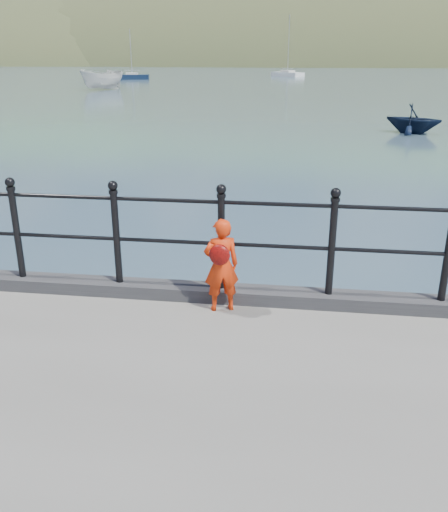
# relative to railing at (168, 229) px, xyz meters

# --- Properties ---
(ground) EXTENTS (600.00, 600.00, 0.00)m
(ground) POSITION_rel_railing_xyz_m (-0.00, 0.15, -1.82)
(ground) COLOR #2D4251
(ground) RESTS_ON ground
(kerb) EXTENTS (60.00, 0.30, 0.15)m
(kerb) POSITION_rel_railing_xyz_m (-0.00, -0.00, -0.75)
(kerb) COLOR #28282B
(kerb) RESTS_ON quay
(railing) EXTENTS (18.11, 0.11, 1.20)m
(railing) POSITION_rel_railing_xyz_m (0.00, 0.00, 0.00)
(railing) COLOR black
(railing) RESTS_ON kerb
(far_shore) EXTENTS (830.00, 200.00, 156.00)m
(far_shore) POSITION_rel_railing_xyz_m (38.34, 239.56, -24.39)
(far_shore) COLOR #333A21
(far_shore) RESTS_ON ground
(child) EXTENTS (0.44, 0.36, 1.04)m
(child) POSITION_rel_railing_xyz_m (0.64, -0.26, -0.30)
(child) COLOR red
(child) RESTS_ON quay
(launch_white) EXTENTS (4.59, 5.76, 2.12)m
(launch_white) POSITION_rel_railing_xyz_m (-19.58, 51.92, -0.77)
(launch_white) COLOR silver
(launch_white) RESTS_ON ground
(launch_navy) EXTENTS (3.41, 3.26, 1.39)m
(launch_navy) POSITION_rel_railing_xyz_m (6.75, 22.12, -1.13)
(launch_navy) COLOR black
(launch_navy) RESTS_ON ground
(sailboat_left) EXTENTS (5.10, 2.45, 7.13)m
(sailboat_left) POSITION_rel_railing_xyz_m (-23.78, 76.13, -1.48)
(sailboat_left) COLOR #0E1B32
(sailboat_left) RESTS_ON ground
(sailboat_deep) EXTENTS (5.76, 6.34, 9.71)m
(sailboat_deep) POSITION_rel_railing_xyz_m (-1.30, 90.59, -1.48)
(sailboat_deep) COLOR white
(sailboat_deep) RESTS_ON ground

